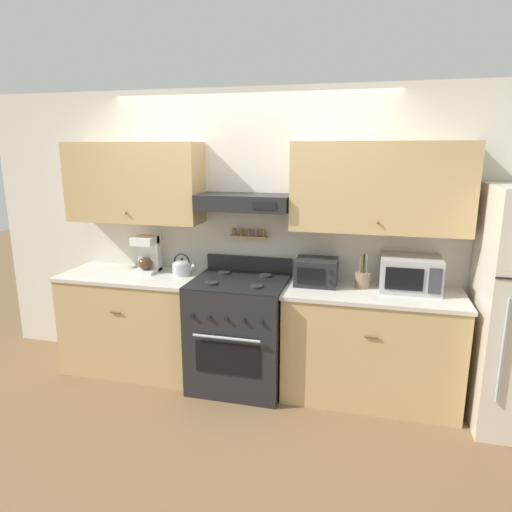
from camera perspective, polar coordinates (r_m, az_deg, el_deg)
ground_plane at (r=4.00m, az=-3.17°, el=-17.36°), size 16.00×16.00×0.00m
wall_back at (r=4.05m, az=-0.45°, el=4.92°), size 5.20×0.46×2.55m
counter_left at (r=4.45m, az=-14.88°, el=-7.90°), size 1.27×0.64×0.92m
counter_right at (r=3.93m, az=14.09°, el=-10.74°), size 1.41×0.64×0.92m
stove_range at (r=4.02m, az=-2.06°, el=-9.49°), size 0.79×0.73×1.09m
tea_kettle at (r=4.17m, az=-9.20°, el=-1.36°), size 0.22×0.17×0.20m
coffee_maker at (r=4.32m, az=-13.42°, el=0.25°), size 0.20×0.23×0.33m
microwave at (r=3.85m, az=18.71°, el=-2.11°), size 0.47×0.35×0.28m
utensil_crock at (r=3.84m, az=13.15°, el=-2.86°), size 0.12×0.12×0.28m
toaster_oven at (r=3.85m, az=7.54°, el=-1.96°), size 0.34×0.30×0.22m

